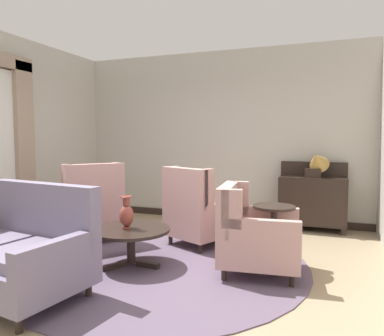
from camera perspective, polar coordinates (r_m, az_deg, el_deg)
ground at (r=4.25m, az=-7.23°, el=-15.57°), size 8.01×8.01×0.00m
wall_back at (r=6.65m, az=4.22°, el=4.90°), size 5.40×0.08×3.00m
wall_left at (r=6.27m, az=-25.25°, el=4.50°), size 0.08×4.00×3.00m
baseboard_back at (r=6.75m, az=4.01°, el=-7.42°), size 5.24×0.03×0.12m
area_rug at (r=4.50m, az=-5.39°, el=-14.31°), size 3.50×3.50×0.01m
coffee_table at (r=4.35m, az=-9.42°, el=-10.16°), size 0.89×0.89×0.44m
porcelain_vase at (r=4.29m, az=-10.08°, el=-7.02°), size 0.16×0.16×0.37m
settee at (r=3.87m, az=-25.54°, el=-11.64°), size 1.53×1.08×1.03m
armchair_near_window at (r=5.07m, az=0.98°, el=-6.95°), size 1.03×1.10×1.08m
armchair_back_corner at (r=4.11m, az=9.40°, el=-10.17°), size 0.92×0.88×0.96m
armchair_near_sideboard at (r=5.50m, az=-15.54°, el=-6.12°), size 1.19×1.17×1.12m
side_table at (r=4.29m, az=12.49°, el=-9.48°), size 0.47×0.47×0.72m
sideboard at (r=6.17m, az=18.09°, el=-4.69°), size 1.03×0.38×1.09m
gramophone at (r=6.02m, az=18.63°, el=0.76°), size 0.40×0.47×0.49m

